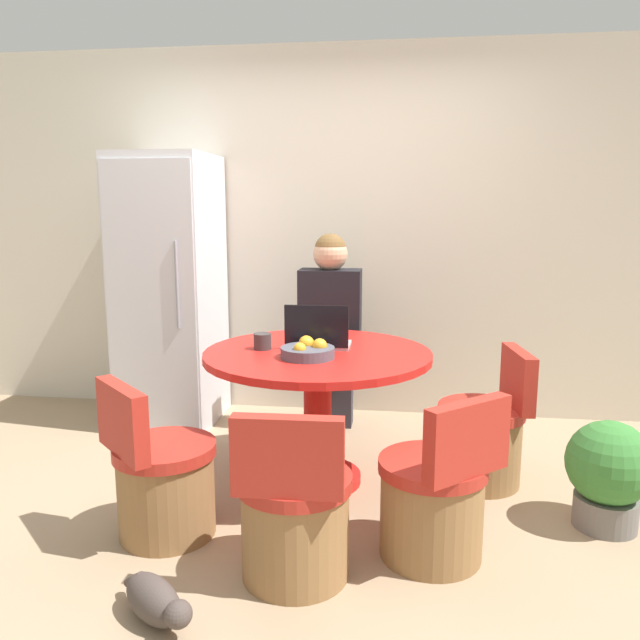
{
  "coord_description": "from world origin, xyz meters",
  "views": [
    {
      "loc": [
        0.51,
        -2.86,
        1.5
      ],
      "look_at": [
        0.08,
        0.44,
        0.89
      ],
      "focal_mm": 35.0,
      "sensor_mm": 36.0,
      "label": 1
    }
  ],
  "objects_px": {
    "chair_near_left_corner": "(162,482)",
    "chair_near_camera": "(295,518)",
    "potted_plant": "(609,471)",
    "chair_near_right_corner": "(435,501)",
    "person_seated": "(331,323)",
    "refrigerator": "(170,291)",
    "dining_table": "(318,382)",
    "fruit_bowl": "(308,351)",
    "laptop": "(318,338)",
    "cat": "(156,601)",
    "chair_right_side": "(483,437)"
  },
  "relations": [
    {
      "from": "refrigerator",
      "to": "chair_right_side",
      "type": "height_order",
      "value": "refrigerator"
    },
    {
      "from": "chair_near_left_corner",
      "to": "person_seated",
      "type": "height_order",
      "value": "person_seated"
    },
    {
      "from": "chair_right_side",
      "to": "fruit_bowl",
      "type": "distance_m",
      "value": 1.09
    },
    {
      "from": "chair_near_camera",
      "to": "potted_plant",
      "type": "relative_size",
      "value": 1.44
    },
    {
      "from": "person_seated",
      "to": "potted_plant",
      "type": "xyz_separation_m",
      "value": [
        1.44,
        -1.14,
        -0.46
      ]
    },
    {
      "from": "chair_right_side",
      "to": "laptop",
      "type": "height_order",
      "value": "laptop"
    },
    {
      "from": "potted_plant",
      "to": "chair_near_camera",
      "type": "bearing_deg",
      "value": -156.87
    },
    {
      "from": "refrigerator",
      "to": "person_seated",
      "type": "relative_size",
      "value": 1.39
    },
    {
      "from": "chair_near_camera",
      "to": "fruit_bowl",
      "type": "distance_m",
      "value": 0.92
    },
    {
      "from": "person_seated",
      "to": "fruit_bowl",
      "type": "bearing_deg",
      "value": 89.72
    },
    {
      "from": "chair_near_right_corner",
      "to": "fruit_bowl",
      "type": "distance_m",
      "value": 0.97
    },
    {
      "from": "cat",
      "to": "chair_near_right_corner",
      "type": "bearing_deg",
      "value": 67.56
    },
    {
      "from": "refrigerator",
      "to": "dining_table",
      "type": "xyz_separation_m",
      "value": [
        1.14,
        -0.88,
        -0.35
      ]
    },
    {
      "from": "chair_near_right_corner",
      "to": "chair_near_camera",
      "type": "relative_size",
      "value": 1.0
    },
    {
      "from": "refrigerator",
      "to": "chair_near_camera",
      "type": "bearing_deg",
      "value": -56.75
    },
    {
      "from": "refrigerator",
      "to": "chair_near_right_corner",
      "type": "xyz_separation_m",
      "value": [
        1.74,
        -1.56,
        -0.66
      ]
    },
    {
      "from": "chair_right_side",
      "to": "laptop",
      "type": "relative_size",
      "value": 2.17
    },
    {
      "from": "cat",
      "to": "potted_plant",
      "type": "relative_size",
      "value": 0.69
    },
    {
      "from": "laptop",
      "to": "potted_plant",
      "type": "bearing_deg",
      "value": 164.72
    },
    {
      "from": "laptop",
      "to": "dining_table",
      "type": "bearing_deg",
      "value": 95.94
    },
    {
      "from": "chair_near_right_corner",
      "to": "fruit_bowl",
      "type": "bearing_deg",
      "value": -81.59
    },
    {
      "from": "chair_right_side",
      "to": "fruit_bowl",
      "type": "bearing_deg",
      "value": -81.34
    },
    {
      "from": "dining_table",
      "to": "chair_right_side",
      "type": "distance_m",
      "value": 0.96
    },
    {
      "from": "chair_near_right_corner",
      "to": "laptop",
      "type": "distance_m",
      "value": 1.11
    },
    {
      "from": "chair_near_left_corner",
      "to": "person_seated",
      "type": "distance_m",
      "value": 1.67
    },
    {
      "from": "refrigerator",
      "to": "chair_near_right_corner",
      "type": "distance_m",
      "value": 2.43
    },
    {
      "from": "potted_plant",
      "to": "refrigerator",
      "type": "bearing_deg",
      "value": 155.01
    },
    {
      "from": "chair_near_camera",
      "to": "potted_plant",
      "type": "bearing_deg",
      "value": -158.65
    },
    {
      "from": "cat",
      "to": "chair_near_camera",
      "type": "bearing_deg",
      "value": 75.74
    },
    {
      "from": "dining_table",
      "to": "potted_plant",
      "type": "relative_size",
      "value": 2.34
    },
    {
      "from": "person_seated",
      "to": "fruit_bowl",
      "type": "distance_m",
      "value": 0.98
    },
    {
      "from": "chair_near_right_corner",
      "to": "person_seated",
      "type": "relative_size",
      "value": 0.56
    },
    {
      "from": "potted_plant",
      "to": "cat",
      "type": "bearing_deg",
      "value": -152.97
    },
    {
      "from": "chair_right_side",
      "to": "refrigerator",
      "type": "bearing_deg",
      "value": -117.84
    },
    {
      "from": "refrigerator",
      "to": "dining_table",
      "type": "height_order",
      "value": "refrigerator"
    },
    {
      "from": "chair_near_left_corner",
      "to": "person_seated",
      "type": "bearing_deg",
      "value": -68.26
    },
    {
      "from": "chair_right_side",
      "to": "chair_near_left_corner",
      "type": "relative_size",
      "value": 1.0
    },
    {
      "from": "dining_table",
      "to": "person_seated",
      "type": "xyz_separation_m",
      "value": [
        -0.02,
        0.83,
        0.17
      ]
    },
    {
      "from": "chair_near_left_corner",
      "to": "potted_plant",
      "type": "distance_m",
      "value": 2.07
    },
    {
      "from": "chair_right_side",
      "to": "fruit_bowl",
      "type": "height_order",
      "value": "fruit_bowl"
    },
    {
      "from": "chair_near_left_corner",
      "to": "chair_near_camera",
      "type": "bearing_deg",
      "value": -157.1
    },
    {
      "from": "chair_near_left_corner",
      "to": "laptop",
      "type": "height_order",
      "value": "laptop"
    },
    {
      "from": "laptop",
      "to": "fruit_bowl",
      "type": "height_order",
      "value": "laptop"
    },
    {
      "from": "person_seated",
      "to": "potted_plant",
      "type": "distance_m",
      "value": 1.89
    },
    {
      "from": "chair_right_side",
      "to": "chair_near_camera",
      "type": "height_order",
      "value": "same"
    },
    {
      "from": "person_seated",
      "to": "potted_plant",
      "type": "height_order",
      "value": "person_seated"
    },
    {
      "from": "chair_near_camera",
      "to": "cat",
      "type": "bearing_deg",
      "value": 35.59
    },
    {
      "from": "refrigerator",
      "to": "person_seated",
      "type": "bearing_deg",
      "value": -2.82
    },
    {
      "from": "cat",
      "to": "fruit_bowl",
      "type": "bearing_deg",
      "value": 108.49
    },
    {
      "from": "fruit_bowl",
      "to": "person_seated",
      "type": "bearing_deg",
      "value": 89.72
    }
  ]
}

